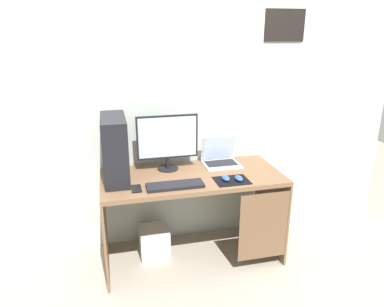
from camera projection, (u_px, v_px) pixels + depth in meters
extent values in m
plane|color=#9E9384|center=(192.00, 255.00, 3.07)|extent=(8.00, 8.00, 0.00)
cube|color=beige|center=(182.00, 97.00, 2.99)|extent=(4.00, 0.04, 2.60)
cube|color=black|center=(285.00, 25.00, 2.97)|extent=(0.36, 0.01, 0.26)
cube|color=brown|center=(192.00, 177.00, 2.84)|extent=(1.43, 0.65, 0.03)
cube|color=brown|center=(105.00, 229.00, 2.80)|extent=(0.02, 0.65, 0.71)
cube|color=brown|center=(270.00, 209.00, 3.11)|extent=(0.02, 0.65, 0.71)
cube|color=brown|center=(263.00, 227.00, 2.76)|extent=(0.40, 0.01, 0.57)
cube|color=black|center=(115.00, 149.00, 2.68)|extent=(0.18, 0.48, 0.49)
cylinder|color=black|center=(168.00, 168.00, 2.95)|extent=(0.17, 0.17, 0.01)
cylinder|color=black|center=(168.00, 163.00, 2.93)|extent=(0.04, 0.04, 0.09)
cube|color=black|center=(167.00, 137.00, 2.85)|extent=(0.50, 0.02, 0.36)
cube|color=#B2C6EA|center=(168.00, 137.00, 2.84)|extent=(0.47, 0.00, 0.33)
cube|color=silver|center=(222.00, 165.00, 3.03)|extent=(0.30, 0.24, 0.01)
cube|color=black|center=(221.00, 163.00, 3.05)|extent=(0.26, 0.16, 0.00)
cube|color=silver|center=(218.00, 148.00, 3.09)|extent=(0.30, 0.04, 0.23)
cube|color=#ADC1E5|center=(219.00, 148.00, 3.08)|extent=(0.28, 0.04, 0.20)
cube|color=black|center=(175.00, 185.00, 2.61)|extent=(0.42, 0.14, 0.02)
cube|color=black|center=(232.00, 180.00, 2.72)|extent=(0.26, 0.20, 0.00)
ellipsoid|color=#2D51B2|center=(226.00, 178.00, 2.71)|extent=(0.06, 0.10, 0.03)
ellipsoid|color=#2D51B2|center=(239.00, 178.00, 2.71)|extent=(0.06, 0.10, 0.03)
cube|color=black|center=(136.00, 189.00, 2.57)|extent=(0.07, 0.13, 0.01)
cube|color=silver|center=(154.00, 241.00, 3.05)|extent=(0.24, 0.24, 0.24)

